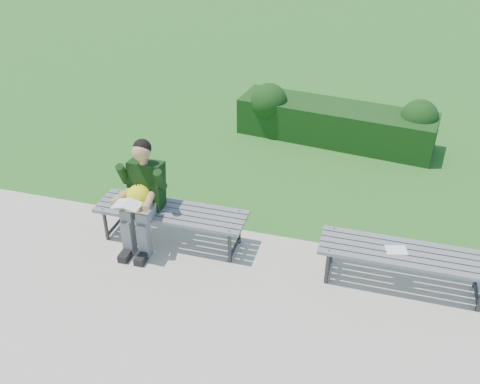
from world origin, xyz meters
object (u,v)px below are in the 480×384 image
seated_boy (142,193)px  paper_sheet (396,250)px  bench_right (405,256)px  hedge (335,120)px  bench_left (171,214)px

seated_boy → paper_sheet: 2.88m
bench_right → seated_boy: size_ratio=1.37×
paper_sheet → seated_boy: bearing=-179.0°
hedge → bench_right: bearing=-70.9°
bench_right → seated_boy: (-2.97, -0.05, 0.30)m
bench_left → bench_right: (2.67, -0.05, 0.00)m
bench_right → paper_sheet: (-0.10, -0.00, 0.06)m
hedge → paper_sheet: bearing=-72.4°
bench_left → bench_right: 2.67m
hedge → bench_right: hedge is taller
bench_right → seated_boy: seated_boy is taller
hedge → seated_boy: seated_boy is taller
paper_sheet → bench_left: bearing=178.9°
bench_left → paper_sheet: size_ratio=7.11×
hedge → paper_sheet: hedge is taller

